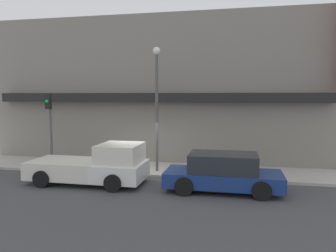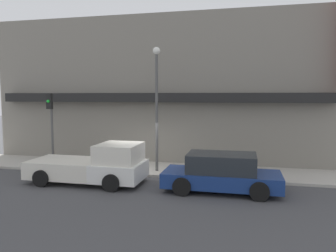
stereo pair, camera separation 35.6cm
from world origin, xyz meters
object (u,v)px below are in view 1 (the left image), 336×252
at_px(fire_hydrant, 209,167).
at_px(traffic_light, 50,117).
at_px(pickup_truck, 95,166).
at_px(street_lamp, 157,95).
at_px(parked_car, 223,173).

xyz_separation_m(fire_hydrant, traffic_light, (-8.17, -0.04, 2.24)).
xyz_separation_m(pickup_truck, fire_hydrant, (4.75, 2.14, -0.29)).
relative_size(street_lamp, traffic_light, 1.58).
distance_m(parked_car, traffic_light, 9.36).
bearing_deg(traffic_light, parked_car, -13.30).
bearing_deg(fire_hydrant, pickup_truck, -155.74).
relative_size(parked_car, traffic_light, 1.22).
height_order(street_lamp, traffic_light, street_lamp).
distance_m(parked_car, street_lamp, 5.12).
height_order(pickup_truck, fire_hydrant, pickup_truck).
xyz_separation_m(parked_car, traffic_light, (-8.90, 2.10, 1.99)).
xyz_separation_m(parked_car, street_lamp, (-3.31, 2.38, 3.10)).
bearing_deg(parked_car, fire_hydrant, 109.38).
height_order(pickup_truck, parked_car, pickup_truck).
bearing_deg(street_lamp, traffic_light, -177.16).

